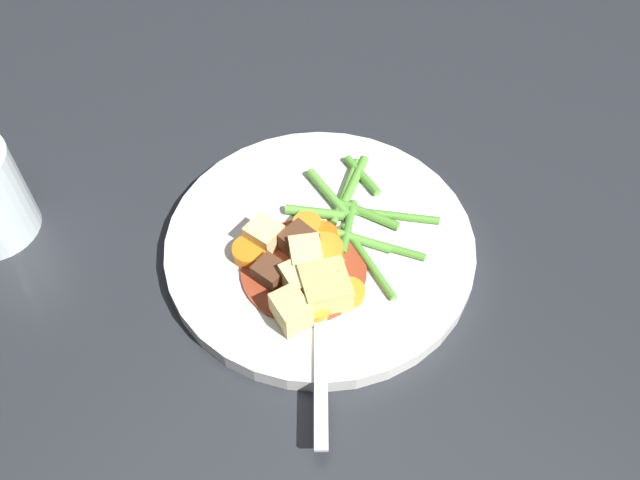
{
  "coord_description": "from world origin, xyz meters",
  "views": [
    {
      "loc": [
        0.25,
        0.25,
        0.48
      ],
      "look_at": [
        0.0,
        0.0,
        0.02
      ],
      "focal_mm": 38.01,
      "sensor_mm": 36.0,
      "label": 1
    }
  ],
  "objects_px": {
    "dinner_plate": "(320,246)",
    "carrot_slice_2": "(315,307)",
    "meat_chunk_0": "(267,270)",
    "meat_chunk_1": "(298,242)",
    "potato_chunk_4": "(301,279)",
    "fork": "(321,333)",
    "potato_chunk_3": "(264,235)",
    "potato_chunk_1": "(291,311)",
    "potato_chunk_0": "(306,258)",
    "carrot_slice_1": "(328,237)",
    "carrot_slice_0": "(349,293)",
    "carrot_slice_3": "(250,252)",
    "carrot_slice_4": "(303,229)",
    "carrot_slice_5": "(325,251)",
    "potato_chunk_2": "(325,288)"
  },
  "relations": [
    {
      "from": "potato_chunk_1",
      "to": "potato_chunk_3",
      "type": "relative_size",
      "value": 1.12
    },
    {
      "from": "carrot_slice_4",
      "to": "potato_chunk_1",
      "type": "height_order",
      "value": "potato_chunk_1"
    },
    {
      "from": "carrot_slice_4",
      "to": "carrot_slice_5",
      "type": "xyz_separation_m",
      "value": [
        0.0,
        0.03,
        0.0
      ]
    },
    {
      "from": "dinner_plate",
      "to": "potato_chunk_1",
      "type": "bearing_deg",
      "value": 28.47
    },
    {
      "from": "carrot_slice_0",
      "to": "carrot_slice_2",
      "type": "xyz_separation_m",
      "value": [
        0.03,
        -0.01,
        0.0
      ]
    },
    {
      "from": "dinner_plate",
      "to": "fork",
      "type": "xyz_separation_m",
      "value": [
        0.07,
        0.07,
        0.01
      ]
    },
    {
      "from": "carrot_slice_2",
      "to": "potato_chunk_2",
      "type": "bearing_deg",
      "value": -168.31
    },
    {
      "from": "carrot_slice_4",
      "to": "potato_chunk_4",
      "type": "relative_size",
      "value": 0.87
    },
    {
      "from": "carrot_slice_3",
      "to": "potato_chunk_4",
      "type": "bearing_deg",
      "value": 98.4
    },
    {
      "from": "carrot_slice_0",
      "to": "meat_chunk_0",
      "type": "height_order",
      "value": "meat_chunk_0"
    },
    {
      "from": "carrot_slice_1",
      "to": "potato_chunk_3",
      "type": "distance_m",
      "value": 0.05
    },
    {
      "from": "potato_chunk_1",
      "to": "meat_chunk_0",
      "type": "xyz_separation_m",
      "value": [
        -0.01,
        -0.04,
        -0.0
      ]
    },
    {
      "from": "carrot_slice_4",
      "to": "meat_chunk_1",
      "type": "height_order",
      "value": "meat_chunk_1"
    },
    {
      "from": "carrot_slice_0",
      "to": "carrot_slice_5",
      "type": "xyz_separation_m",
      "value": [
        -0.02,
        -0.04,
        0.0
      ]
    },
    {
      "from": "carrot_slice_1",
      "to": "potato_chunk_2",
      "type": "xyz_separation_m",
      "value": [
        0.04,
        0.04,
        0.01
      ]
    },
    {
      "from": "carrot_slice_2",
      "to": "carrot_slice_3",
      "type": "xyz_separation_m",
      "value": [
        0.0,
        -0.08,
        0.0
      ]
    },
    {
      "from": "carrot_slice_2",
      "to": "potato_chunk_3",
      "type": "distance_m",
      "value": 0.08
    },
    {
      "from": "dinner_plate",
      "to": "meat_chunk_0",
      "type": "bearing_deg",
      "value": -3.72
    },
    {
      "from": "dinner_plate",
      "to": "meat_chunk_0",
      "type": "distance_m",
      "value": 0.06
    },
    {
      "from": "carrot_slice_5",
      "to": "carrot_slice_0",
      "type": "bearing_deg",
      "value": 70.35
    },
    {
      "from": "carrot_slice_2",
      "to": "meat_chunk_1",
      "type": "xyz_separation_m",
      "value": [
        -0.03,
        -0.05,
        0.01
      ]
    },
    {
      "from": "potato_chunk_0",
      "to": "potato_chunk_4",
      "type": "distance_m",
      "value": 0.02
    },
    {
      "from": "carrot_slice_0",
      "to": "potato_chunk_4",
      "type": "height_order",
      "value": "potato_chunk_4"
    },
    {
      "from": "potato_chunk_1",
      "to": "fork",
      "type": "bearing_deg",
      "value": 103.75
    },
    {
      "from": "carrot_slice_1",
      "to": "carrot_slice_5",
      "type": "distance_m",
      "value": 0.02
    },
    {
      "from": "carrot_slice_1",
      "to": "meat_chunk_0",
      "type": "relative_size",
      "value": 1.27
    },
    {
      "from": "carrot_slice_5",
      "to": "potato_chunk_3",
      "type": "height_order",
      "value": "potato_chunk_3"
    },
    {
      "from": "carrot_slice_2",
      "to": "fork",
      "type": "relative_size",
      "value": 0.2
    },
    {
      "from": "potato_chunk_4",
      "to": "carrot_slice_0",
      "type": "bearing_deg",
      "value": 123.38
    },
    {
      "from": "meat_chunk_0",
      "to": "meat_chunk_1",
      "type": "relative_size",
      "value": 0.94
    },
    {
      "from": "carrot_slice_1",
      "to": "dinner_plate",
      "type": "bearing_deg",
      "value": -45.09
    },
    {
      "from": "carrot_slice_4",
      "to": "carrot_slice_5",
      "type": "distance_m",
      "value": 0.03
    },
    {
      "from": "carrot_slice_1",
      "to": "potato_chunk_3",
      "type": "height_order",
      "value": "potato_chunk_3"
    },
    {
      "from": "carrot_slice_4",
      "to": "potato_chunk_2",
      "type": "relative_size",
      "value": 0.67
    },
    {
      "from": "potato_chunk_0",
      "to": "meat_chunk_1",
      "type": "distance_m",
      "value": 0.02
    },
    {
      "from": "potato_chunk_4",
      "to": "fork",
      "type": "xyz_separation_m",
      "value": [
        0.02,
        0.04,
        -0.01
      ]
    },
    {
      "from": "potato_chunk_3",
      "to": "potato_chunk_2",
      "type": "bearing_deg",
      "value": 87.63
    },
    {
      "from": "potato_chunk_1",
      "to": "potato_chunk_2",
      "type": "distance_m",
      "value": 0.03
    },
    {
      "from": "potato_chunk_4",
      "to": "potato_chunk_2",
      "type": "bearing_deg",
      "value": 108.53
    },
    {
      "from": "carrot_slice_3",
      "to": "potato_chunk_2",
      "type": "bearing_deg",
      "value": 101.22
    },
    {
      "from": "dinner_plate",
      "to": "fork",
      "type": "relative_size",
      "value": 1.98
    },
    {
      "from": "carrot_slice_2",
      "to": "potato_chunk_3",
      "type": "height_order",
      "value": "potato_chunk_3"
    },
    {
      "from": "carrot_slice_4",
      "to": "carrot_slice_5",
      "type": "bearing_deg",
      "value": 81.95
    },
    {
      "from": "dinner_plate",
      "to": "carrot_slice_2",
      "type": "xyz_separation_m",
      "value": [
        0.05,
        0.05,
        0.01
      ]
    },
    {
      "from": "carrot_slice_2",
      "to": "carrot_slice_5",
      "type": "bearing_deg",
      "value": -144.15
    },
    {
      "from": "fork",
      "to": "potato_chunk_4",
      "type": "bearing_deg",
      "value": -115.83
    },
    {
      "from": "carrot_slice_1",
      "to": "carrot_slice_4",
      "type": "bearing_deg",
      "value": -65.54
    },
    {
      "from": "potato_chunk_3",
      "to": "carrot_slice_5",
      "type": "bearing_deg",
      "value": 120.31
    },
    {
      "from": "carrot_slice_0",
      "to": "potato_chunk_0",
      "type": "height_order",
      "value": "potato_chunk_0"
    },
    {
      "from": "potato_chunk_3",
      "to": "meat_chunk_1",
      "type": "height_order",
      "value": "potato_chunk_3"
    }
  ]
}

